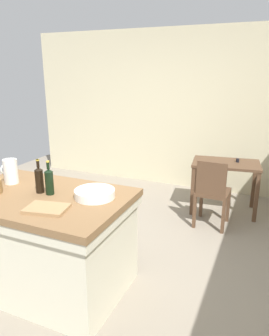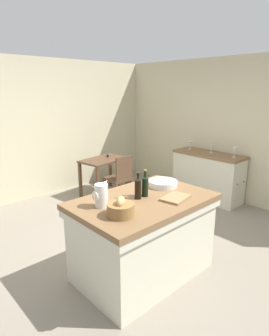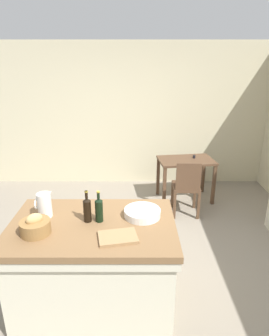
% 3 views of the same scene
% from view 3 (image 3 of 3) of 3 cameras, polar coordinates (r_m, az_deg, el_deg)
% --- Properties ---
extents(ground_plane, '(6.76, 6.76, 0.00)m').
position_cam_3_polar(ground_plane, '(3.75, -1.49, -17.81)').
color(ground_plane, gray).
extents(wall_back, '(5.32, 0.12, 2.60)m').
position_cam_3_polar(wall_back, '(5.64, -0.88, 9.96)').
color(wall_back, beige).
rests_on(wall_back, ground).
extents(island_table, '(1.51, 0.99, 0.91)m').
position_cam_3_polar(island_table, '(3.00, -7.53, -17.29)').
color(island_table, brown).
rests_on(island_table, ground).
extents(writing_desk, '(0.97, 0.68, 0.77)m').
position_cam_3_polar(writing_desk, '(5.08, 9.92, 0.36)').
color(writing_desk, '#513826').
rests_on(writing_desk, ground).
extents(wooden_chair, '(0.41, 0.41, 0.90)m').
position_cam_3_polar(wooden_chair, '(4.59, 10.04, -3.44)').
color(wooden_chair, '#513826').
rests_on(wooden_chair, ground).
extents(pitcher, '(0.17, 0.13, 0.28)m').
position_cam_3_polar(pitcher, '(2.92, -16.66, -6.71)').
color(pitcher, silver).
rests_on(pitcher, island_table).
extents(wash_bowl, '(0.34, 0.34, 0.07)m').
position_cam_3_polar(wash_bowl, '(2.84, 1.65, -8.56)').
color(wash_bowl, silver).
rests_on(wash_bowl, island_table).
extents(bread_basket, '(0.26, 0.26, 0.19)m').
position_cam_3_polar(bread_basket, '(2.70, -18.26, -10.48)').
color(bread_basket, olive).
rests_on(bread_basket, island_table).
extents(cutting_board, '(0.35, 0.28, 0.02)m').
position_cam_3_polar(cutting_board, '(2.54, -3.06, -13.01)').
color(cutting_board, '#99754C').
rests_on(cutting_board, island_table).
extents(wine_bottle_dark, '(0.07, 0.07, 0.30)m').
position_cam_3_polar(wine_bottle_dark, '(2.74, -6.64, -7.80)').
color(wine_bottle_dark, black).
rests_on(wine_bottle_dark, island_table).
extents(wine_bottle_amber, '(0.07, 0.07, 0.30)m').
position_cam_3_polar(wine_bottle_amber, '(2.75, -8.86, -7.75)').
color(wine_bottle_amber, black).
rests_on(wine_bottle_amber, island_table).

